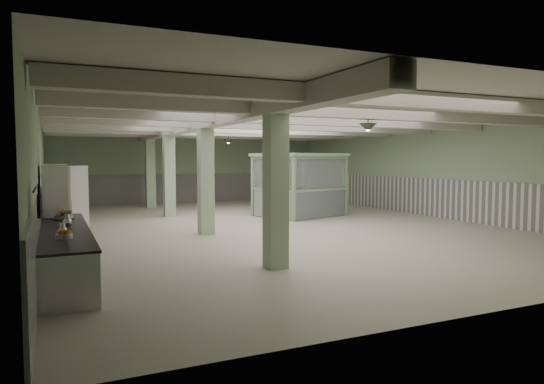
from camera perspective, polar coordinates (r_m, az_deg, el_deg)
name	(u,v)px	position (r m, az deg, el deg)	size (l,w,h in m)	color
floor	(268,225)	(16.64, -0.46, -3.95)	(20.00, 20.00, 0.00)	silver
ceiling	(268,120)	(16.54, -0.46, 8.50)	(14.00, 20.00, 0.02)	beige
wall_back	(191,168)	(25.95, -9.49, 2.80)	(14.00, 0.02, 3.60)	#97AD8A
wall_front	(534,190)	(8.42, 28.45, 0.22)	(14.00, 0.02, 3.60)	#97AD8A
wall_left	(41,176)	(15.07, -25.58, 1.72)	(0.02, 20.00, 3.60)	#97AD8A
wall_right	(428,171)	(20.37, 17.85, 2.38)	(0.02, 20.00, 3.60)	#97AD8A
wainscot_left	(43,213)	(15.14, -25.37, -2.25)	(0.05, 19.90, 1.50)	white
wainscot_right	(427,197)	(20.40, 17.74, -0.56)	(0.05, 19.90, 1.50)	white
wainscot_back	(192,188)	(25.96, -9.45, 0.48)	(13.90, 0.05, 1.50)	white
girder	(196,124)	(15.68, -8.92, 7.91)	(0.45, 19.90, 0.40)	beige
beam_a	(422,101)	(10.17, 17.28, 10.21)	(13.90, 0.35, 0.32)	beige
beam_b	(351,112)	(12.15, 9.30, 9.27)	(13.90, 0.35, 0.32)	beige
beam_c	(303,120)	(14.29, 3.66, 8.50)	(13.90, 0.35, 0.32)	beige
beam_d	(268,125)	(16.53, -0.46, 7.88)	(13.90, 0.35, 0.32)	beige
beam_e	(242,129)	(18.83, -3.58, 7.39)	(13.90, 0.35, 0.32)	beige
beam_f	(221,132)	(21.18, -6.01, 6.98)	(13.90, 0.35, 0.32)	beige
beam_g	(204,135)	(23.57, -7.95, 6.65)	(13.90, 0.35, 0.32)	beige
column_a	(276,182)	(10.00, 0.44, 1.20)	(0.42, 0.42, 3.60)	#B2CBA4
column_b	(206,175)	(14.68, -7.81, 2.02)	(0.42, 0.42, 3.60)	#B2CBA4
column_c	(169,171)	(19.53, -12.02, 2.43)	(0.42, 0.42, 3.60)	#B2CBA4
column_d	(150,169)	(23.45, -14.14, 2.63)	(0.42, 0.42, 3.60)	#B2CBA4
hook_rail	(35,189)	(7.48, -26.14, 0.27)	(0.02, 0.02, 1.20)	black
pendant_front	(368,128)	(12.40, 11.22, 7.43)	(0.44, 0.44, 0.22)	#334030
pendant_mid	(275,137)	(17.17, 0.39, 6.50)	(0.44, 0.44, 0.22)	#334030
pendant_back	(228,142)	(21.80, -5.17, 5.93)	(0.44, 0.44, 0.22)	#334030
prep_counter	(64,251)	(10.43, -23.31, -6.42)	(0.95, 5.47, 0.91)	#BCBDC1
pitcher_near	(63,231)	(9.08, -23.41, -4.26)	(0.18, 0.21, 0.27)	#BCBDC1
pitcher_far	(67,221)	(10.52, -22.95, -3.18)	(0.18, 0.21, 0.26)	#BCBDC1
veg_colander	(64,215)	(11.91, -23.30, -2.54)	(0.45, 0.45, 0.21)	#403F44
orange_bowl	(64,237)	(9.00, -23.25, -4.87)	(0.27, 0.27, 0.10)	#B2B2B7
skillet_near	(39,206)	(7.28, -25.74, -1.54)	(0.33, 0.33, 0.04)	black
skillet_far	(40,203)	(7.84, -25.65, -1.18)	(0.27, 0.27, 0.04)	black
walkin_cooler	(57,208)	(13.41, -24.01, -1.70)	(1.01, 2.27, 2.08)	white
guard_booth	(299,173)	(19.38, 3.25, 2.21)	(3.72, 3.40, 2.50)	#91AC8A
filing_cabinet	(341,201)	(19.96, 8.08, -1.05)	(0.36, 0.52, 1.13)	#5D6352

